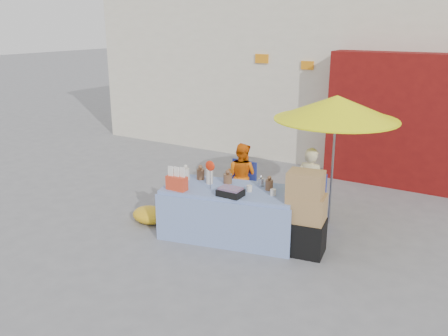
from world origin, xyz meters
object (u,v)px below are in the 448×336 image
Objects in this scene: chair_right at (306,210)px; vendor_orange at (242,176)px; vendor_beige at (310,186)px; box_stack at (305,216)px; market_table at (229,212)px; umbrella at (337,108)px; chair_left at (238,196)px.

vendor_orange is at bearing 177.37° from chair_right.
vendor_beige is at bearing -176.51° from vendor_orange.
vendor_orange is (-1.25, 0.13, 0.33)m from chair_right.
market_table is at bearing -177.19° from box_stack.
umbrella is (1.55, 0.15, 1.31)m from vendor_orange.
vendor_orange is at bearing 3.49° from vendor_beige.
chair_right is 0.72× the size of vendor_orange.
chair_left is at bearing -169.60° from umbrella.
umbrella reaches higher than chair_left.
market_table is 1.30m from chair_right.
chair_left and chair_right have the same top height.
market_table is 1.19m from vendor_orange.
umbrella is (1.14, 1.26, 1.49)m from market_table.
umbrella is (0.30, 0.28, 1.64)m from chair_right.
vendor_orange reaches higher than chair_left.
box_stack reaches higher than chair_right.
vendor_beige reaches higher than market_table.
umbrella is 1.79m from box_stack.
vendor_beige is 0.61× the size of umbrella.
market_table is 1.20m from box_stack.
market_table is 1.41m from vendor_beige.
umbrella is at bearing 34.71° from market_table.
chair_left is (-0.41, 0.97, -0.14)m from market_table.
market_table is at bearing 113.65° from vendor_orange.
box_stack is at bearing -26.31° from chair_left.
umbrella reaches higher than chair_right.
chair_right is at bearing -136.45° from umbrella.
market_table is 1.06m from chair_left.
chair_left is 1.86m from box_stack.
vendor_orange is 0.93× the size of vendor_beige.
umbrella reaches higher than vendor_orange.
umbrella is at bearing -149.94° from vendor_beige.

